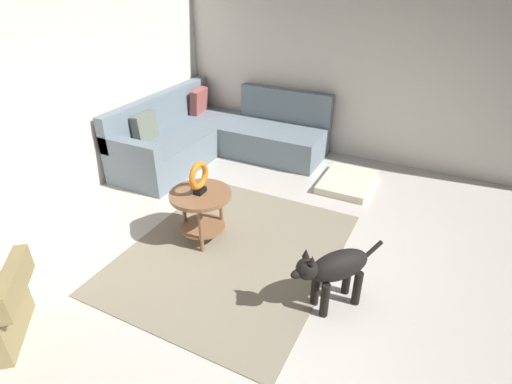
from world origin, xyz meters
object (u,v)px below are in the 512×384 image
Objects in this scene: dog_bed_mat at (347,182)px; side_table at (201,204)px; torus_sculpture at (199,177)px; dog at (334,269)px; sectional_couch at (215,137)px.

side_table is at bearing 150.55° from dog_bed_mat.
side_table is 0.75× the size of dog_bed_mat.
side_table is 1.84× the size of torus_sculpture.
dog is at bearing -168.02° from dog_bed_mat.
sectional_couch is 3.75× the size of side_table.
torus_sculpture reaches higher than dog_bed_mat.
side_table is at bearing 63.43° from torus_sculpture.
dog is (-2.07, -0.44, 0.33)m from dog_bed_mat.
dog is at bearing -101.78° from side_table.
torus_sculpture is at bearing -152.05° from sectional_couch.
sectional_couch reaches higher than dog_bed_mat.
sectional_couch is 3.16m from dog.
torus_sculpture is at bearing 26.62° from dog.
dog is (-0.30, -1.44, -0.33)m from torus_sculpture.
dog_bed_mat is (1.77, -1.00, -0.37)m from side_table.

